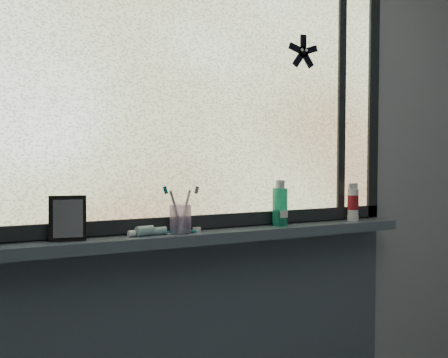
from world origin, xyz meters
name	(u,v)px	position (x,y,z in m)	size (l,w,h in m)	color
wall_back	(211,168)	(0.00, 1.30, 1.25)	(3.00, 0.01, 2.50)	#9EA3A8
windowsill	(219,235)	(0.00, 1.23, 1.00)	(1.62, 0.14, 0.04)	#46515E
window_pane	(213,94)	(0.00, 1.28, 1.53)	(1.50, 0.01, 1.00)	silver
frame_bottom	(214,221)	(0.00, 1.28, 1.05)	(1.60, 0.03, 0.05)	black
frame_right	(372,103)	(0.78, 1.28, 1.53)	(0.05, 0.03, 1.10)	black
frame_mullion	(340,101)	(0.60, 1.28, 1.53)	(0.04, 0.03, 1.00)	black
starfish_sticker	(303,52)	(0.40, 1.27, 1.72)	(0.15, 0.02, 0.15)	black
vanity_mirror	(68,218)	(-0.54, 1.24, 1.09)	(0.12, 0.06, 0.15)	black
toothpaste_tube	(150,230)	(-0.27, 1.22, 1.04)	(0.19, 0.04, 0.03)	silver
toothbrush_cup	(180,219)	(-0.16, 1.22, 1.07)	(0.08, 0.08, 0.10)	#B99ED1
toothbrush_lying	(170,232)	(-0.19, 1.23, 1.03)	(0.23, 0.02, 0.02)	#0C686D
mouthwash_bottle	(280,203)	(0.27, 1.23, 1.11)	(0.06, 0.06, 0.15)	#1D9977
cream_tube	(353,201)	(0.64, 1.23, 1.10)	(0.05, 0.05, 0.11)	silver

